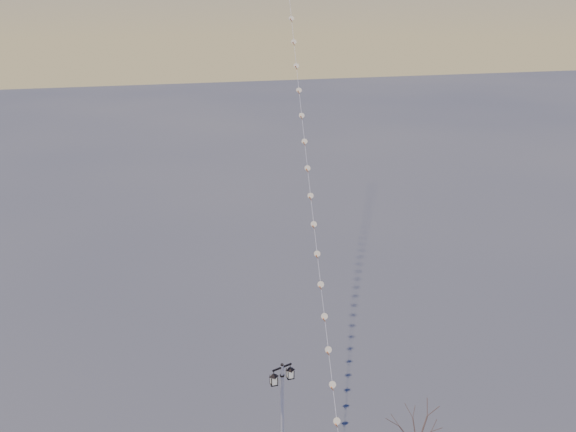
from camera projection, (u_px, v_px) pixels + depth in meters
name	position (u px, v px, depth m)	size (l,w,h in m)	color
street_lamp	(282.00, 408.00, 28.63)	(1.34, 0.78, 5.48)	black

